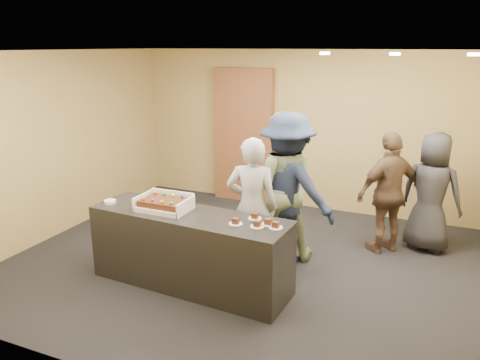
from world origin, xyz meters
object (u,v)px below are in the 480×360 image
at_px(plate_stack, 110,202).
at_px(sheet_cake, 164,202).
at_px(serving_counter, 190,250).
at_px(person_dark_suit, 431,192).
at_px(storage_cabinet, 243,136).
at_px(person_brown_extra, 389,193).
at_px(person_server_grey, 252,207).
at_px(person_sage_man, 279,187).
at_px(cake_box, 165,206).
at_px(person_navy_man, 287,189).

bearing_deg(plate_stack, sheet_cake, 3.79).
height_order(serving_counter, person_dark_suit, person_dark_suit).
xyz_separation_m(storage_cabinet, plate_stack, (-0.41, -3.25, -0.28)).
distance_m(plate_stack, person_brown_extra, 3.67).
xyz_separation_m(person_server_grey, person_dark_suit, (1.99, 1.63, -0.04)).
xyz_separation_m(serving_counter, sheet_cake, (-0.33, 0.00, 0.55)).
xyz_separation_m(person_sage_man, person_dark_suit, (1.84, 1.07, -0.15)).
distance_m(cake_box, person_brown_extra, 3.02).
xyz_separation_m(storage_cabinet, person_server_grey, (1.22, -2.62, -0.33)).
bearing_deg(person_brown_extra, person_navy_man, -9.62).
bearing_deg(serving_counter, person_server_grey, 50.66).
bearing_deg(serving_counter, person_sage_man, 62.34).
relative_size(person_server_grey, person_sage_man, 0.89).
height_order(sheet_cake, person_server_grey, person_server_grey).
bearing_deg(serving_counter, sheet_cake, -176.36).
relative_size(cake_box, person_navy_man, 0.31).
xyz_separation_m(serving_counter, person_sage_man, (0.70, 1.15, 0.53)).
distance_m(serving_counter, person_brown_extra, 2.81).
xyz_separation_m(sheet_cake, person_server_grey, (0.88, 0.59, -0.13)).
bearing_deg(person_navy_man, person_brown_extra, -134.39).
bearing_deg(person_navy_man, plate_stack, 41.82).
relative_size(serving_counter, plate_stack, 16.67).
height_order(person_server_grey, person_navy_man, person_navy_man).
height_order(sheet_cake, person_navy_man, person_navy_man).
bearing_deg(person_server_grey, storage_cabinet, -77.64).
relative_size(person_brown_extra, person_dark_suit, 1.01).
bearing_deg(person_navy_man, cake_box, 53.61).
height_order(cake_box, sheet_cake, cake_box).
bearing_deg(storage_cabinet, person_brown_extra, -25.46).
height_order(serving_counter, sheet_cake, sheet_cake).
bearing_deg(serving_counter, plate_stack, -173.73).
xyz_separation_m(cake_box, person_sage_man, (1.03, 1.13, 0.04)).
bearing_deg(person_brown_extra, serving_counter, -0.76).
distance_m(serving_counter, person_navy_man, 1.48).
relative_size(serving_counter, storage_cabinet, 1.01).
xyz_separation_m(person_sage_man, person_navy_man, (0.13, -0.05, 0.01)).
bearing_deg(serving_counter, storage_cabinet, 105.49).
xyz_separation_m(plate_stack, person_navy_man, (1.91, 1.15, 0.07)).
height_order(person_navy_man, person_dark_suit, person_navy_man).
height_order(storage_cabinet, person_server_grey, storage_cabinet).
distance_m(person_sage_man, person_navy_man, 0.14).
distance_m(sheet_cake, person_dark_suit, 3.63).
xyz_separation_m(cake_box, sheet_cake, (-0.00, -0.02, 0.05)).
xyz_separation_m(serving_counter, person_dark_suit, (2.53, 2.22, 0.38)).
bearing_deg(person_sage_man, person_dark_suit, -174.69).
relative_size(person_server_grey, person_dark_suit, 1.04).
distance_m(serving_counter, person_dark_suit, 3.39).
height_order(serving_counter, person_navy_man, person_navy_man).
bearing_deg(person_server_grey, plate_stack, 8.77).
relative_size(plate_stack, person_dark_suit, 0.09).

